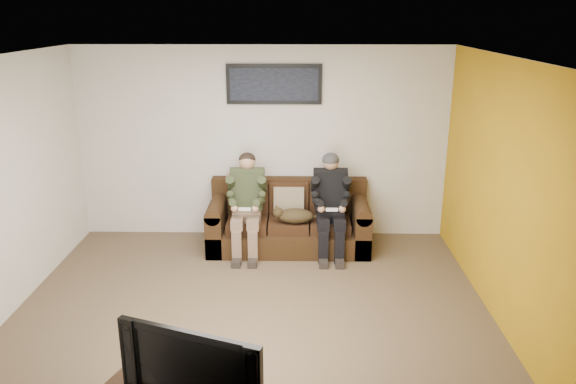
{
  "coord_description": "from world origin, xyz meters",
  "views": [
    {
      "loc": [
        0.47,
        -5.17,
        3.0
      ],
      "look_at": [
        0.36,
        1.2,
        0.95
      ],
      "focal_mm": 35.0,
      "sensor_mm": 36.0,
      "label": 1
    }
  ],
  "objects_px": {
    "person_left": "(247,199)",
    "person_right": "(331,199)",
    "television": "(198,363)",
    "sofa": "(289,222)",
    "cat": "(294,216)",
    "framed_poster": "(274,84)"
  },
  "relations": [
    {
      "from": "person_left",
      "to": "cat",
      "type": "height_order",
      "value": "person_left"
    },
    {
      "from": "person_left",
      "to": "television",
      "type": "bearing_deg",
      "value": -90.24
    },
    {
      "from": "cat",
      "to": "television",
      "type": "distance_m",
      "value": 3.57
    },
    {
      "from": "cat",
      "to": "person_right",
      "type": "bearing_deg",
      "value": 11.38
    },
    {
      "from": "person_left",
      "to": "person_right",
      "type": "bearing_deg",
      "value": 0.02
    },
    {
      "from": "sofa",
      "to": "television",
      "type": "bearing_deg",
      "value": -98.34
    },
    {
      "from": "framed_poster",
      "to": "television",
      "type": "relative_size",
      "value": 1.2
    },
    {
      "from": "sofa",
      "to": "framed_poster",
      "type": "xyz_separation_m",
      "value": [
        -0.2,
        0.39,
        1.78
      ]
    },
    {
      "from": "framed_poster",
      "to": "television",
      "type": "xyz_separation_m",
      "value": [
        -0.35,
        -4.17,
        -1.34
      ]
    },
    {
      "from": "person_left",
      "to": "person_right",
      "type": "distance_m",
      "value": 1.08
    },
    {
      "from": "person_right",
      "to": "cat",
      "type": "relative_size",
      "value": 1.95
    },
    {
      "from": "sofa",
      "to": "person_right",
      "type": "relative_size",
      "value": 1.63
    },
    {
      "from": "sofa",
      "to": "cat",
      "type": "relative_size",
      "value": 3.18
    },
    {
      "from": "person_right",
      "to": "television",
      "type": "distance_m",
      "value": 3.76
    },
    {
      "from": "person_left",
      "to": "television",
      "type": "relative_size",
      "value": 1.23
    },
    {
      "from": "person_left",
      "to": "person_right",
      "type": "relative_size",
      "value": 0.99
    },
    {
      "from": "person_right",
      "to": "television",
      "type": "xyz_separation_m",
      "value": [
        -1.09,
        -3.6,
        0.04
      ]
    },
    {
      "from": "person_left",
      "to": "framed_poster",
      "type": "relative_size",
      "value": 1.02
    },
    {
      "from": "sofa",
      "to": "framed_poster",
      "type": "height_order",
      "value": "framed_poster"
    },
    {
      "from": "person_right",
      "to": "cat",
      "type": "bearing_deg",
      "value": -168.62
    },
    {
      "from": "sofa",
      "to": "person_left",
      "type": "height_order",
      "value": "person_left"
    },
    {
      "from": "television",
      "to": "person_left",
      "type": "bearing_deg",
      "value": 109.87
    }
  ]
}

